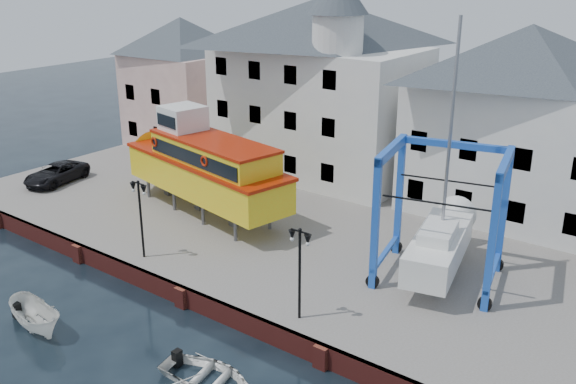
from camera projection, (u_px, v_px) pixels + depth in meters
The scene contains 13 objects.
ground at pixel (183, 307), 30.50m from camera, with size 140.00×140.00×0.00m, color black.
hardstanding at pixel (315, 225), 38.58m from camera, with size 44.00×22.00×1.00m, color #6A635A.
quay_wall at pixel (184, 296), 30.41m from camera, with size 44.00×0.47×1.00m.
building_pink at pixel (183, 82), 52.10m from camera, with size 8.00×7.00×10.30m.
building_white_main at pixel (319, 85), 44.55m from camera, with size 14.00×8.30×14.00m.
building_white_right at pixel (521, 122), 37.39m from camera, with size 12.00×8.00×11.20m.
lamp_post_left at pixel (139, 200), 32.25m from camera, with size 1.12×0.32×4.20m.
lamp_post_right at pixel (300, 251), 26.58m from camera, with size 1.12×0.32×4.20m.
tour_boat at pixel (198, 164), 38.69m from camera, with size 14.77×6.11×6.26m.
travel_lift at pixel (442, 234), 30.98m from camera, with size 6.61×8.42×12.33m.
van at pixel (56, 173), 44.20m from camera, with size 2.20×4.78×1.33m, color black.
motorboat_a at pixel (38, 329), 28.63m from camera, with size 1.43×3.79×1.46m, color white.
motorboat_b at pixel (206, 381), 25.11m from camera, with size 2.80×3.91×0.81m, color white.
Camera 1 is at (20.17, -18.35, 15.54)m, focal length 40.00 mm.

